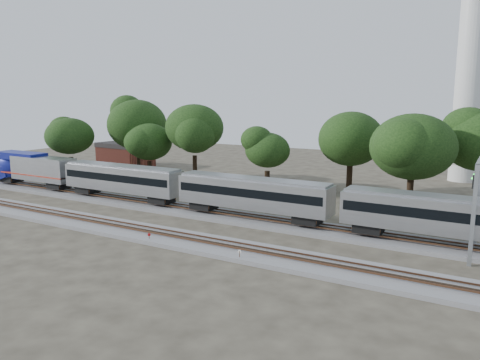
{
  "coord_description": "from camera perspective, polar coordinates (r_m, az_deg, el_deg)",
  "views": [
    {
      "loc": [
        30.22,
        -39.08,
        13.87
      ],
      "look_at": [
        4.94,
        5.0,
        4.85
      ],
      "focal_mm": 35.0,
      "sensor_mm": 36.0,
      "label": 1
    }
  ],
  "objects": [
    {
      "name": "signal_gantry",
      "position": [
        45.76,
        27.0,
        -0.64
      ],
      "size": [
        0.59,
        7.04,
        8.56
      ],
      "color": "gray",
      "rests_on": "ground"
    },
    {
      "name": "switch_lever",
      "position": [
        43.2,
        -5.57,
        -8.5
      ],
      "size": [
        0.51,
        0.32,
        0.3
      ],
      "primitive_type": "cube",
      "rotation": [
        0.0,
        0.0,
        -0.04
      ],
      "color": "#512D19",
      "rests_on": "ground"
    },
    {
      "name": "track_far",
      "position": [
        55.97,
        -3.89,
        -4.09
      ],
      "size": [
        160.0,
        5.0,
        0.73
      ],
      "color": "slate",
      "rests_on": "ground"
    },
    {
      "name": "tree_6",
      "position": [
        58.12,
        20.31,
        3.81
      ],
      "size": [
        8.32,
        8.32,
        11.73
      ],
      "color": "black",
      "rests_on": "ground"
    },
    {
      "name": "tree_2",
      "position": [
        76.59,
        -11.03,
        4.58
      ],
      "size": [
        6.93,
        6.93,
        9.77
      ],
      "color": "black",
      "rests_on": "ground"
    },
    {
      "name": "tree_5",
      "position": [
        69.05,
        13.37,
        4.9
      ],
      "size": [
        8.12,
        8.12,
        11.45
      ],
      "color": "black",
      "rests_on": "ground"
    },
    {
      "name": "ground",
      "position": [
        51.32,
        -7.62,
        -5.71
      ],
      "size": [
        160.0,
        160.0,
        0.0
      ],
      "primitive_type": "plane",
      "color": "#383328",
      "rests_on": "ground"
    },
    {
      "name": "brick_building",
      "position": [
        97.46,
        -13.78,
        3.05
      ],
      "size": [
        10.68,
        7.94,
        4.87
      ],
      "rotation": [
        0.0,
        0.0,
        -0.08
      ],
      "color": "maroon",
      "rests_on": "ground"
    },
    {
      "name": "switch_stand_red",
      "position": [
        46.28,
        -11.02,
        -6.79
      ],
      "size": [
        0.29,
        0.15,
        0.94
      ],
      "rotation": [
        0.0,
        0.0,
        0.41
      ],
      "color": "#512D19",
      "rests_on": "ground"
    },
    {
      "name": "switch_stand_white",
      "position": [
        40.39,
        -0.05,
        -9.01
      ],
      "size": [
        0.33,
        0.06,
        1.05
      ],
      "rotation": [
        0.0,
        0.0,
        0.07
      ],
      "color": "#512D19",
      "rests_on": "ground"
    },
    {
      "name": "tree_0",
      "position": [
        82.26,
        -20.05,
        5.04
      ],
      "size": [
        7.67,
        7.67,
        10.82
      ],
      "color": "black",
      "rests_on": "ground"
    },
    {
      "name": "tree_4",
      "position": [
        66.28,
        3.36,
        3.63
      ],
      "size": [
        6.6,
        6.6,
        9.3
      ],
      "color": "black",
      "rests_on": "ground"
    },
    {
      "name": "tree_1",
      "position": [
        81.2,
        -12.42,
        6.58
      ],
      "size": [
        9.43,
        9.43,
        13.3
      ],
      "color": "black",
      "rests_on": "ground"
    },
    {
      "name": "tree_3",
      "position": [
        72.11,
        -5.6,
        6.35
      ],
      "size": [
        9.42,
        9.42,
        13.28
      ],
      "color": "black",
      "rests_on": "ground"
    },
    {
      "name": "track_near",
      "position": [
        48.28,
        -10.53,
        -6.55
      ],
      "size": [
        160.0,
        5.0,
        0.73
      ],
      "color": "slate",
      "rests_on": "ground"
    },
    {
      "name": "train",
      "position": [
        46.51,
        23.57,
        -3.9
      ],
      "size": [
        133.82,
        3.26,
        4.81
      ],
      "color": "#BBBDC3",
      "rests_on": "ground"
    }
  ]
}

